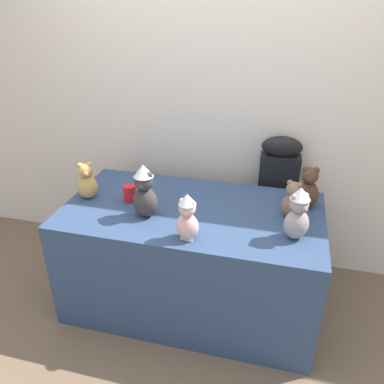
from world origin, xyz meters
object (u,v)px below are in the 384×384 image
Objects in this scene: display_table at (192,257)px; instrument_case at (275,205)px; teddy_bear_honey at (87,182)px; teddy_bear_blush at (187,217)px; teddy_bear_ash at (298,214)px; teddy_bear_charcoal at (144,192)px; teddy_bear_cocoa at (308,188)px; party_cup_red at (130,193)px; teddy_bear_mocha at (292,201)px.

instrument_case reaches higher than display_table.
teddy_bear_honey is 0.91× the size of teddy_bear_blush.
teddy_bear_ash is 0.93× the size of teddy_bear_charcoal.
teddy_bear_cocoa is 0.82× the size of teddy_bear_charcoal.
teddy_bear_honey is 0.81m from teddy_bear_blush.
teddy_bear_charcoal reaches higher than teddy_bear_honey.
teddy_bear_honey is (-1.38, -0.24, -0.01)m from teddy_bear_cocoa.
teddy_bear_blush is at bearing -80.11° from display_table.
party_cup_red is (-0.91, -0.56, 0.26)m from instrument_case.
teddy_bear_mocha is at bearing -82.00° from instrument_case.
teddy_bear_mocha is 1.29m from teddy_bear_honey.
instrument_case is 0.61m from teddy_bear_mocha.
party_cup_red is (-1.01, -0.05, -0.06)m from teddy_bear_mocha.
teddy_bear_ash is 0.22m from teddy_bear_mocha.
teddy_bear_mocha is (-0.09, -0.16, -0.02)m from teddy_bear_cocoa.
teddy_bear_honey is at bearing 140.67° from teddy_bear_ash.
teddy_bear_honey is (-0.69, -0.02, 0.49)m from display_table.
instrument_case is at bearing 70.74° from teddy_bear_blush.
teddy_bear_charcoal reaches higher than display_table.
teddy_bear_ash is at bearing -9.08° from party_cup_red.
teddy_bear_blush is at bearing -22.75° from teddy_bear_charcoal.
teddy_bear_charcoal is at bearing -161.67° from teddy_bear_cocoa.
teddy_bear_blush is (-0.44, -0.88, 0.34)m from instrument_case.
display_table is 0.85m from teddy_bear_honey.
teddy_bear_charcoal is at bearing -139.64° from instrument_case.
display_table is 5.84× the size of teddy_bear_blush.
party_cup_red is at bearing -151.49° from instrument_case.
teddy_bear_cocoa is 1.00m from teddy_bear_charcoal.
teddy_bear_cocoa is 0.99× the size of teddy_bear_blush.
teddy_bear_blush is (-0.63, -0.53, 0.01)m from teddy_bear_cocoa.
instrument_case reaches higher than teddy_bear_blush.
teddy_bear_blush reaches higher than teddy_bear_mocha.
teddy_bear_cocoa is 0.18m from teddy_bear_mocha.
teddy_bear_ash is 1.12× the size of teddy_bear_blush.
teddy_bear_charcoal is at bearing -148.80° from teddy_bear_mocha.
teddy_bear_charcoal is 0.35m from teddy_bear_blush.
teddy_bear_cocoa is at bearing 10.74° from party_cup_red.
teddy_bear_mocha is at bearing 19.61° from teddy_bear_charcoal.
teddy_bear_ash reaches higher than teddy_bear_blush.
instrument_case is 3.94× the size of teddy_bear_cocoa.
teddy_bear_ash is at bearing -82.99° from instrument_case.
teddy_bear_cocoa reaches higher than teddy_bear_honey.
teddy_bear_mocha is at bearing -121.64° from teddy_bear_cocoa.
teddy_bear_ash reaches higher than teddy_bear_mocha.
teddy_bear_honey is at bearing -174.57° from party_cup_red.
teddy_bear_ash is at bearing -101.61° from teddy_bear_cocoa.
teddy_bear_blush is at bearing -142.57° from teddy_bear_cocoa.
teddy_bear_blush reaches higher than display_table.
instrument_case is 0.82m from teddy_bear_ash.
teddy_bear_charcoal is at bearing -42.33° from party_cup_red.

